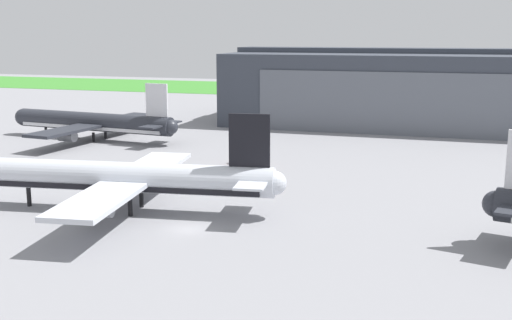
% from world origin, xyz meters
% --- Properties ---
extents(ground_plane, '(440.00, 440.00, 0.00)m').
position_xyz_m(ground_plane, '(0.00, 0.00, 0.00)').
color(ground_plane, gray).
extents(grass_field_strip, '(440.00, 56.00, 0.08)m').
position_xyz_m(grass_field_strip, '(0.00, 176.39, 0.04)').
color(grass_field_strip, '#3C872E').
rests_on(grass_field_strip, ground_plane).
extents(maintenance_hangar, '(87.88, 39.04, 18.10)m').
position_xyz_m(maintenance_hangar, '(19.29, 93.43, 8.59)').
color(maintenance_hangar, '#383D47').
rests_on(maintenance_hangar, ground_plane).
extents(airliner_far_right, '(39.92, 35.90, 12.05)m').
position_xyz_m(airliner_far_right, '(-42.59, 49.96, 3.58)').
color(airliner_far_right, '#282B33').
rests_on(airliner_far_right, ground_plane).
extents(airliner_near_left, '(40.43, 35.08, 12.46)m').
position_xyz_m(airliner_near_left, '(-10.37, 4.66, 4.16)').
color(airliner_near_left, silver).
rests_on(airliner_near_left, ground_plane).
extents(pushback_tractor, '(3.88, 4.43, 2.30)m').
position_xyz_m(pushback_tractor, '(-5.20, 35.54, 1.19)').
color(pushback_tractor, '#AD1E19').
rests_on(pushback_tractor, ground_plane).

